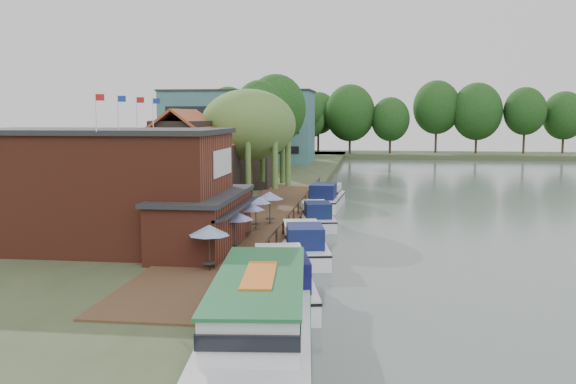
{
  "coord_description": "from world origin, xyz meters",
  "views": [
    {
      "loc": [
        0.52,
        -38.09,
        9.07
      ],
      "look_at": [
        -6.0,
        12.0,
        3.0
      ],
      "focal_mm": 40.0,
      "sensor_mm": 36.0,
      "label": 1
    }
  ],
  "objects_px": {
    "cottage_c": "(242,149)",
    "cruiser_2": "(315,213)",
    "cottage_a": "(185,161)",
    "umbrella_3": "(256,212)",
    "cruiser_3": "(326,195)",
    "umbrella_0": "(209,248)",
    "umbrella_1": "(234,230)",
    "umbrella_2": "(247,219)",
    "cruiser_0": "(281,274)",
    "pub": "(130,188)",
    "tour_boat": "(258,319)",
    "hotel_block": "(239,126)",
    "willow": "(249,147)",
    "umbrella_4": "(270,208)",
    "cruiser_1": "(303,239)",
    "cottage_b": "(184,154)",
    "swan": "(266,324)"
  },
  "relations": [
    {
      "from": "willow",
      "to": "umbrella_4",
      "type": "distance_m",
      "value": 12.15
    },
    {
      "from": "umbrella_2",
      "to": "tour_boat",
      "type": "xyz_separation_m",
      "value": [
        3.97,
        -18.09,
        -0.72
      ]
    },
    {
      "from": "willow",
      "to": "umbrella_1",
      "type": "xyz_separation_m",
      "value": [
        3.02,
        -20.36,
        -3.93
      ]
    },
    {
      "from": "umbrella_0",
      "to": "umbrella_1",
      "type": "relative_size",
      "value": 1.0
    },
    {
      "from": "umbrella_3",
      "to": "cruiser_0",
      "type": "xyz_separation_m",
      "value": [
        3.64,
        -13.19,
        -1.01
      ]
    },
    {
      "from": "cottage_b",
      "to": "cruiser_0",
      "type": "relative_size",
      "value": 0.92
    },
    {
      "from": "willow",
      "to": "cruiser_0",
      "type": "height_order",
      "value": "willow"
    },
    {
      "from": "cottage_a",
      "to": "umbrella_3",
      "type": "bearing_deg",
      "value": -47.55
    },
    {
      "from": "hotel_block",
      "to": "cruiser_2",
      "type": "height_order",
      "value": "hotel_block"
    },
    {
      "from": "cottage_a",
      "to": "tour_boat",
      "type": "height_order",
      "value": "cottage_a"
    },
    {
      "from": "pub",
      "to": "cottage_c",
      "type": "bearing_deg",
      "value": 90.0
    },
    {
      "from": "umbrella_4",
      "to": "cruiser_1",
      "type": "bearing_deg",
      "value": -62.9
    },
    {
      "from": "umbrella_4",
      "to": "cruiser_2",
      "type": "bearing_deg",
      "value": 63.68
    },
    {
      "from": "cottage_b",
      "to": "cottage_c",
      "type": "distance_m",
      "value": 9.85
    },
    {
      "from": "umbrella_4",
      "to": "cruiser_2",
      "type": "distance_m",
      "value": 6.59
    },
    {
      "from": "willow",
      "to": "cruiser_2",
      "type": "height_order",
      "value": "willow"
    },
    {
      "from": "willow",
      "to": "cruiser_3",
      "type": "xyz_separation_m",
      "value": [
        6.61,
        5.65,
        -4.95
      ]
    },
    {
      "from": "umbrella_4",
      "to": "umbrella_2",
      "type": "bearing_deg",
      "value": -96.87
    },
    {
      "from": "cruiser_3",
      "to": "cruiser_1",
      "type": "bearing_deg",
      "value": -86.45
    },
    {
      "from": "cruiser_3",
      "to": "hotel_block",
      "type": "bearing_deg",
      "value": 114.96
    },
    {
      "from": "pub",
      "to": "umbrella_0",
      "type": "distance_m",
      "value": 8.67
    },
    {
      "from": "umbrella_2",
      "to": "cruiser_0",
      "type": "distance_m",
      "value": 10.73
    },
    {
      "from": "umbrella_0",
      "to": "cruiser_0",
      "type": "xyz_separation_m",
      "value": [
        3.86,
        -0.97,
        -1.01
      ]
    },
    {
      "from": "cottage_a",
      "to": "cruiser_1",
      "type": "height_order",
      "value": "cottage_a"
    },
    {
      "from": "cottage_c",
      "to": "willow",
      "type": "distance_m",
      "value": 14.46
    },
    {
      "from": "cruiser_1",
      "to": "swan",
      "type": "xyz_separation_m",
      "value": [
        -0.07,
        -14.05,
        -0.97
      ]
    },
    {
      "from": "umbrella_1",
      "to": "tour_boat",
      "type": "bearing_deg",
      "value": -74.38
    },
    {
      "from": "pub",
      "to": "umbrella_1",
      "type": "distance_m",
      "value": 6.94
    },
    {
      "from": "umbrella_1",
      "to": "tour_boat",
      "type": "xyz_separation_m",
      "value": [
        3.95,
        -14.11,
        -0.72
      ]
    },
    {
      "from": "umbrella_3",
      "to": "umbrella_4",
      "type": "xyz_separation_m",
      "value": [
        0.62,
        2.34,
        0.0
      ]
    },
    {
      "from": "swan",
      "to": "umbrella_0",
      "type": "bearing_deg",
      "value": 124.91
    },
    {
      "from": "cottage_c",
      "to": "umbrella_1",
      "type": "xyz_separation_m",
      "value": [
        6.52,
        -34.36,
        -2.96
      ]
    },
    {
      "from": "cottage_a",
      "to": "umbrella_4",
      "type": "height_order",
      "value": "cottage_a"
    },
    {
      "from": "hotel_block",
      "to": "tour_boat",
      "type": "bearing_deg",
      "value": -77.81
    },
    {
      "from": "cottage_a",
      "to": "cruiser_3",
      "type": "xyz_separation_m",
      "value": [
        11.11,
        10.65,
        -3.98
      ]
    },
    {
      "from": "umbrella_0",
      "to": "cruiser_3",
      "type": "xyz_separation_m",
      "value": [
        3.8,
        31.11,
        -1.02
      ]
    },
    {
      "from": "hotel_block",
      "to": "cruiser_3",
      "type": "bearing_deg",
      "value": -68.23
    },
    {
      "from": "umbrella_0",
      "to": "swan",
      "type": "height_order",
      "value": "umbrella_0"
    },
    {
      "from": "cottage_b",
      "to": "umbrella_0",
      "type": "xyz_separation_m",
      "value": [
        10.31,
        -30.45,
        -2.96
      ]
    },
    {
      "from": "cottage_c",
      "to": "cruiser_2",
      "type": "xyz_separation_m",
      "value": [
        10.03,
        -19.09,
        -4.17
      ]
    },
    {
      "from": "umbrella_3",
      "to": "swan",
      "type": "relative_size",
      "value": 5.4
    },
    {
      "from": "cruiser_2",
      "to": "swan",
      "type": "xyz_separation_m",
      "value": [
        0.16,
        -25.92,
        -0.86
      ]
    },
    {
      "from": "umbrella_3",
      "to": "cruiser_3",
      "type": "height_order",
      "value": "umbrella_3"
    },
    {
      "from": "umbrella_2",
      "to": "swan",
      "type": "distance_m",
      "value": 15.22
    },
    {
      "from": "umbrella_2",
      "to": "cruiser_3",
      "type": "relative_size",
      "value": 0.23
    },
    {
      "from": "cottage_c",
      "to": "cruiser_3",
      "type": "distance_m",
      "value": 13.71
    },
    {
      "from": "pub",
      "to": "umbrella_4",
      "type": "height_order",
      "value": "pub"
    },
    {
      "from": "umbrella_3",
      "to": "cruiser_1",
      "type": "distance_m",
      "value": 5.38
    },
    {
      "from": "cottage_a",
      "to": "cruiser_1",
      "type": "distance_m",
      "value": 16.92
    },
    {
      "from": "cottage_c",
      "to": "cruiser_1",
      "type": "xyz_separation_m",
      "value": [
        10.26,
        -30.96,
        -4.06
      ]
    }
  ]
}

